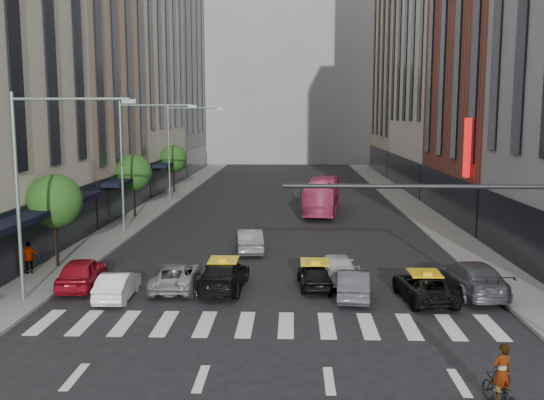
# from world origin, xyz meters

# --- Properties ---
(ground) EXTENTS (160.00, 160.00, 0.00)m
(ground) POSITION_xyz_m (0.00, 0.00, 0.00)
(ground) COLOR black
(ground) RESTS_ON ground
(sidewalk_left) EXTENTS (3.00, 96.00, 0.15)m
(sidewalk_left) POSITION_xyz_m (-11.50, 30.00, 0.07)
(sidewalk_left) COLOR slate
(sidewalk_left) RESTS_ON ground
(sidewalk_right) EXTENTS (3.00, 96.00, 0.15)m
(sidewalk_right) POSITION_xyz_m (11.50, 30.00, 0.07)
(sidewalk_right) COLOR slate
(sidewalk_right) RESTS_ON ground
(building_left_b) EXTENTS (8.00, 16.00, 24.00)m
(building_left_b) POSITION_xyz_m (-17.00, 28.00, 12.00)
(building_left_b) COLOR tan
(building_left_b) RESTS_ON ground
(building_left_c) EXTENTS (8.00, 20.00, 36.00)m
(building_left_c) POSITION_xyz_m (-17.00, 46.00, 18.00)
(building_left_c) COLOR beige
(building_left_c) RESTS_ON ground
(building_left_d) EXTENTS (8.00, 18.00, 30.00)m
(building_left_d) POSITION_xyz_m (-17.00, 65.00, 15.00)
(building_left_d) COLOR gray
(building_left_d) RESTS_ON ground
(building_right_b) EXTENTS (8.00, 18.00, 26.00)m
(building_right_b) POSITION_xyz_m (17.00, 27.00, 13.00)
(building_right_b) COLOR brown
(building_right_b) RESTS_ON ground
(building_right_c) EXTENTS (8.00, 20.00, 40.00)m
(building_right_c) POSITION_xyz_m (17.00, 46.00, 20.00)
(building_right_c) COLOR beige
(building_right_c) RESTS_ON ground
(building_right_d) EXTENTS (8.00, 18.00, 28.00)m
(building_right_d) POSITION_xyz_m (17.00, 65.00, 14.00)
(building_right_d) COLOR tan
(building_right_d) RESTS_ON ground
(building_far) EXTENTS (30.00, 10.00, 36.00)m
(building_far) POSITION_xyz_m (0.00, 85.00, 18.00)
(building_far) COLOR gray
(building_far) RESTS_ON ground
(tree_near) EXTENTS (2.88, 2.88, 4.95)m
(tree_near) POSITION_xyz_m (-11.80, 10.00, 3.65)
(tree_near) COLOR black
(tree_near) RESTS_ON sidewalk_left
(tree_mid) EXTENTS (2.88, 2.88, 4.95)m
(tree_mid) POSITION_xyz_m (-11.80, 26.00, 3.65)
(tree_mid) COLOR black
(tree_mid) RESTS_ON sidewalk_left
(tree_far) EXTENTS (2.88, 2.88, 4.95)m
(tree_far) POSITION_xyz_m (-11.80, 42.00, 3.65)
(tree_far) COLOR black
(tree_far) RESTS_ON sidewalk_left
(streetlamp_near) EXTENTS (5.38, 0.25, 9.00)m
(streetlamp_near) POSITION_xyz_m (-10.04, 4.00, 5.90)
(streetlamp_near) COLOR gray
(streetlamp_near) RESTS_ON sidewalk_left
(streetlamp_mid) EXTENTS (5.38, 0.25, 9.00)m
(streetlamp_mid) POSITION_xyz_m (-10.04, 20.00, 5.90)
(streetlamp_mid) COLOR gray
(streetlamp_mid) RESTS_ON sidewalk_left
(streetlamp_far) EXTENTS (5.38, 0.25, 9.00)m
(streetlamp_far) POSITION_xyz_m (-10.04, 36.00, 5.90)
(streetlamp_far) COLOR gray
(streetlamp_far) RESTS_ON sidewalk_left
(traffic_signal) EXTENTS (10.10, 0.20, 6.00)m
(traffic_signal) POSITION_xyz_m (7.69, -1.00, 4.47)
(traffic_signal) COLOR black
(traffic_signal) RESTS_ON ground
(liberty_sign) EXTENTS (0.30, 0.70, 4.00)m
(liberty_sign) POSITION_xyz_m (12.60, 20.00, 6.00)
(liberty_sign) COLOR red
(liberty_sign) RESTS_ON ground
(car_red) EXTENTS (2.13, 4.48, 1.48)m
(car_red) POSITION_xyz_m (-9.20, 6.39, 0.74)
(car_red) COLOR maroon
(car_red) RESTS_ON ground
(car_white_front) EXTENTS (1.39, 3.77, 1.23)m
(car_white_front) POSITION_xyz_m (-7.00, 4.72, 0.62)
(car_white_front) COLOR white
(car_white_front) RESTS_ON ground
(car_silver) EXTENTS (2.28, 4.57, 1.24)m
(car_silver) POSITION_xyz_m (-4.70, 6.35, 0.62)
(car_silver) COLOR #9C9CA1
(car_silver) RESTS_ON ground
(taxi_left) EXTENTS (2.26, 4.99, 1.42)m
(taxi_left) POSITION_xyz_m (-2.40, 6.28, 0.71)
(taxi_left) COLOR black
(taxi_left) RESTS_ON ground
(taxi_center) EXTENTS (1.72, 3.76, 1.25)m
(taxi_center) POSITION_xyz_m (1.90, 6.70, 0.62)
(taxi_center) COLOR black
(taxi_center) RESTS_ON ground
(car_grey_mid) EXTENTS (1.74, 4.08, 1.31)m
(car_grey_mid) POSITION_xyz_m (3.58, 5.20, 0.65)
(car_grey_mid) COLOR #3F4147
(car_grey_mid) RESTS_ON ground
(taxi_right) EXTENTS (2.46, 4.58, 1.22)m
(taxi_right) POSITION_xyz_m (6.70, 4.93, 0.61)
(taxi_right) COLOR black
(taxi_right) RESTS_ON ground
(car_grey_curb) EXTENTS (2.62, 5.47, 1.54)m
(car_grey_curb) POSITION_xyz_m (9.04, 5.98, 0.77)
(car_grey_curb) COLOR #45474D
(car_grey_curb) RESTS_ON ground
(car_row2_left) EXTENTS (1.97, 4.39, 1.40)m
(car_row2_left) POSITION_xyz_m (-1.75, 14.29, 0.70)
(car_row2_left) COLOR gray
(car_row2_left) RESTS_ON ground
(car_row2_right) EXTENTS (2.11, 4.65, 1.32)m
(car_row2_right) POSITION_xyz_m (3.03, 8.12, 0.66)
(car_row2_right) COLOR silver
(car_row2_right) RESTS_ON ground
(bus) EXTENTS (3.59, 10.45, 2.85)m
(bus) POSITION_xyz_m (3.32, 29.29, 1.43)
(bus) COLOR #C73A63
(bus) RESTS_ON ground
(motorcycle) EXTENTS (1.11, 1.88, 0.94)m
(motorcycle) POSITION_xyz_m (6.69, -5.15, 0.47)
(motorcycle) COLOR black
(motorcycle) RESTS_ON ground
(rider) EXTENTS (0.69, 0.55, 1.66)m
(rider) POSITION_xyz_m (6.69, -5.15, 1.76)
(rider) COLOR gray
(rider) RESTS_ON motorcycle
(pedestrian_far) EXTENTS (1.03, 0.87, 1.65)m
(pedestrian_far) POSITION_xyz_m (-12.60, 8.32, 0.98)
(pedestrian_far) COLOR gray
(pedestrian_far) RESTS_ON sidewalk_left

